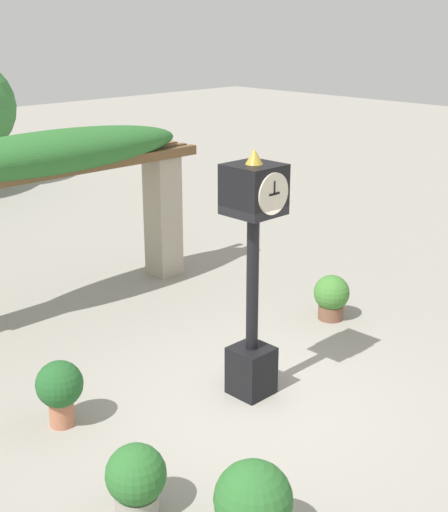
# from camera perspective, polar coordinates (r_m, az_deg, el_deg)

# --- Properties ---
(ground_plane) EXTENTS (60.00, 60.00, 0.00)m
(ground_plane) POSITION_cam_1_polar(r_m,az_deg,el_deg) (9.16, 2.72, -11.72)
(ground_plane) COLOR gray
(pedestal_clock) EXTENTS (0.60, 0.65, 3.17)m
(pedestal_clock) POSITION_cam_1_polar(r_m,az_deg,el_deg) (8.67, 2.32, -0.73)
(pedestal_clock) COLOR black
(pedestal_clock) RESTS_ON ground
(pergola) EXTENTS (5.60, 1.11, 2.93)m
(pergola) POSITION_cam_1_polar(r_m,az_deg,el_deg) (11.67, -13.59, 6.39)
(pergola) COLOR #A89E89
(pergola) RESTS_ON ground
(potted_plant_near_left) EXTENTS (0.56, 0.56, 0.82)m
(potted_plant_near_left) POSITION_cam_1_polar(r_m,az_deg,el_deg) (8.71, -13.01, -10.26)
(potted_plant_near_left) COLOR #B26B4C
(potted_plant_near_left) RESTS_ON ground
(potted_plant_near_right) EXTENTS (0.57, 0.57, 0.73)m
(potted_plant_near_right) POSITION_cam_1_polar(r_m,az_deg,el_deg) (11.49, 8.59, -3.18)
(potted_plant_near_right) COLOR brown
(potted_plant_near_right) RESTS_ON ground
(potted_plant_far_left) EXTENTS (0.60, 0.60, 0.74)m
(potted_plant_far_left) POSITION_cam_1_polar(r_m,az_deg,el_deg) (7.26, -7.04, -17.27)
(potted_plant_far_left) COLOR gray
(potted_plant_far_left) RESTS_ON ground
(potted_plant_far_right) EXTENTS (0.73, 0.73, 0.85)m
(potted_plant_far_right) POSITION_cam_1_polar(r_m,az_deg,el_deg) (6.81, 2.34, -19.00)
(potted_plant_far_right) COLOR brown
(potted_plant_far_right) RESTS_ON ground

